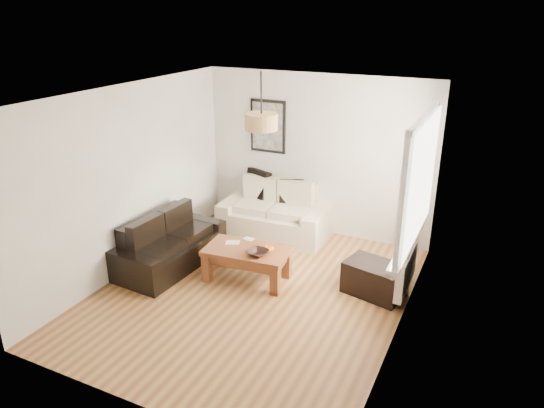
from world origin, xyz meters
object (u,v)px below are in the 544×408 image
at_px(loveseat_cream, 275,211).
at_px(ottoman, 375,279).
at_px(sofa_leather, 170,242).
at_px(coffee_table, 247,264).

distance_m(loveseat_cream, ottoman, 2.27).
xyz_separation_m(loveseat_cream, ottoman, (1.97, -1.10, -0.21)).
distance_m(sofa_leather, ottoman, 2.93).
height_order(loveseat_cream, sofa_leather, loveseat_cream).
xyz_separation_m(sofa_leather, ottoman, (2.88, 0.50, -0.15)).
bearing_deg(ottoman, loveseat_cream, 150.80).
bearing_deg(ottoman, sofa_leather, -170.17).
xyz_separation_m(loveseat_cream, sofa_leather, (-0.91, -1.60, -0.06)).
distance_m(loveseat_cream, sofa_leather, 1.84).
height_order(coffee_table, ottoman, coffee_table).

